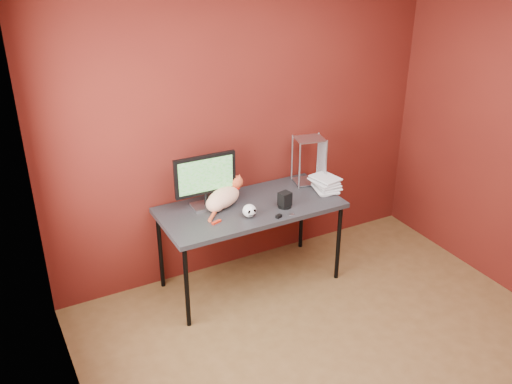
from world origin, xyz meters
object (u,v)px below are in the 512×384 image
monitor (205,178)px  speaker (285,200)px  cat (224,197)px  book_stack (319,123)px  desk (250,211)px  skull_mug (249,211)px

monitor → speaker: 0.67m
monitor → cat: monitor is taller
monitor → book_stack: book_stack is taller
desk → book_stack: (0.63, -0.02, 0.66)m
monitor → speaker: size_ratio=4.00×
monitor → cat: size_ratio=1.21×
desk → cat: 0.25m
book_stack → desk: bearing=178.5°
desk → monitor: bearing=153.6°
monitor → book_stack: (0.95, -0.18, 0.36)m
desk → speaker: (0.24, -0.15, 0.11)m
cat → book_stack: (0.83, -0.10, 0.53)m
skull_mug → speaker: (0.33, 0.02, 0.01)m
speaker → desk: bearing=134.8°
monitor → book_stack: bearing=-9.0°
desk → skull_mug: (-0.09, -0.17, 0.10)m
desk → cat: (-0.20, 0.09, 0.13)m
desk → speaker: 0.30m
desk → skull_mug: skull_mug is taller
speaker → book_stack: bearing=6.7°
skull_mug → cat: bearing=112.5°
skull_mug → book_stack: 0.93m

